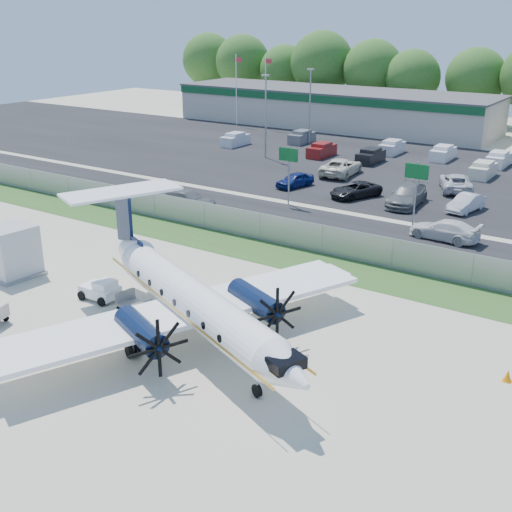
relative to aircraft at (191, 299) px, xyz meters
The scene contains 27 objects.
ground 2.40m from the aircraft, 135.86° to the left, with size 170.00×170.00×0.00m, color beige.
grass_verge 12.78m from the aircraft, 92.68° to the left, with size 170.00×4.00×0.02m, color #2D561E.
access_road 19.71m from the aircraft, 91.72° to the left, with size 170.00×8.00×0.02m, color black.
parking_lot 40.64m from the aircraft, 90.83° to the left, with size 170.00×32.00×0.02m, color black.
perimeter_fence 14.64m from the aircraft, 92.31° to the left, with size 120.00×0.06×1.99m.
building_west 67.21m from the aircraft, 111.46° to the left, with size 46.40×12.40×5.24m.
sign_left 25.04m from the aircraft, 110.09° to the left, with size 1.80×0.26×5.00m.
sign_mid 23.64m from the aircraft, 84.13° to the left, with size 1.80×0.26×5.00m.
flagpole_west 66.58m from the aircraft, 123.31° to the left, with size 1.06×0.12×10.00m.
flagpole_east 63.97m from the aircraft, 119.56° to the left, with size 1.06×0.12×10.00m.
light_pole_nw 43.82m from the aircraft, 118.09° to the left, with size 0.90×0.35×9.09m.
light_pole_sw 52.84m from the aircraft, 112.97° to the left, with size 0.90×0.35×9.09m.
aircraft is the anchor object (origin of this frame).
pushback_tug 7.67m from the aircraft, behind, with size 2.20×1.59×1.17m.
baggage_cart_far 4.89m from the aircraft, behind, with size 2.29×1.76×1.06m.
service_container 14.62m from the aircraft, behind, with size 3.13×3.13×3.16m.
cone_nose 14.78m from the aircraft, 18.99° to the left, with size 0.38×0.38×0.54m.
cone_starboard_wing 11.05m from the aircraft, 80.66° to the left, with size 0.38×0.38×0.54m.
road_car_west 23.39m from the aircraft, 130.00° to the left, with size 2.13×5.25×1.52m, color #595B5E.
road_car_mid 22.70m from the aircraft, 76.32° to the left, with size 2.03×4.98×1.45m, color silver.
parked_car_a 31.10m from the aircraft, 111.00° to the left, with size 1.61×4.01×1.37m, color navy.
parked_car_b 29.32m from the aircraft, 99.58° to the left, with size 2.23×4.85×1.35m, color black.
parked_car_c 29.01m from the aircraft, 90.36° to the left, with size 2.38×5.85×1.70m, color #595B5E.
parked_car_d 30.33m from the aircraft, 81.37° to the left, with size 1.48×4.24×1.40m, color silver.
parked_car_f 37.06m from the aircraft, 105.19° to the left, with size 2.82×6.12×1.70m, color beige.
parked_car_g 36.09m from the aircraft, 87.18° to the left, with size 2.62×5.68×1.58m, color silver.
far_parking_rows 45.63m from the aircraft, 90.74° to the left, with size 56.00×10.00×1.60m, color gray, non-canonical shape.
Camera 1 is at (18.77, -22.23, 15.03)m, focal length 45.00 mm.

